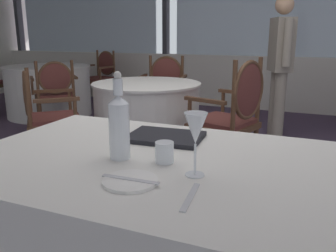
{
  "coord_description": "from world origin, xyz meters",
  "views": [
    {
      "loc": [
        0.83,
        -2.27,
        1.19
      ],
      "look_at": [
        0.3,
        -1.01,
        0.84
      ],
      "focal_mm": 37.99,
      "sensor_mm": 36.0,
      "label": 1
    }
  ],
  "objects_px": {
    "water_tumbler": "(164,152)",
    "dining_chair_2_1": "(55,90)",
    "water_bottle": "(119,125)",
    "dining_chair_0_1": "(165,87)",
    "side_plate": "(130,181)",
    "menu_book": "(165,137)",
    "dining_chair_2_2": "(101,74)",
    "wine_glass": "(196,130)",
    "diner_person_0": "(280,60)",
    "dining_chair_0_2": "(44,111)",
    "dining_chair_0_0": "(234,111)"
  },
  "relations": [
    {
      "from": "water_tumbler",
      "to": "dining_chair_2_1",
      "type": "bearing_deg",
      "value": 136.54
    },
    {
      "from": "water_bottle",
      "to": "dining_chair_0_1",
      "type": "bearing_deg",
      "value": 110.02
    },
    {
      "from": "side_plate",
      "to": "menu_book",
      "type": "height_order",
      "value": "menu_book"
    },
    {
      "from": "dining_chair_2_1",
      "to": "dining_chair_2_2",
      "type": "xyz_separation_m",
      "value": [
        -0.48,
        1.75,
        0.01
      ]
    },
    {
      "from": "wine_glass",
      "to": "dining_chair_2_2",
      "type": "bearing_deg",
      "value": 126.47
    },
    {
      "from": "water_tumbler",
      "to": "diner_person_0",
      "type": "bearing_deg",
      "value": 88.31
    },
    {
      "from": "side_plate",
      "to": "dining_chair_0_2",
      "type": "distance_m",
      "value": 2.26
    },
    {
      "from": "wine_glass",
      "to": "dining_chair_2_2",
      "type": "height_order",
      "value": "wine_glass"
    },
    {
      "from": "dining_chair_0_2",
      "to": "dining_chair_2_1",
      "type": "bearing_deg",
      "value": 82.88
    },
    {
      "from": "dining_chair_0_2",
      "to": "diner_person_0",
      "type": "height_order",
      "value": "diner_person_0"
    },
    {
      "from": "dining_chair_0_0",
      "to": "diner_person_0",
      "type": "distance_m",
      "value": 1.5
    },
    {
      "from": "side_plate",
      "to": "dining_chair_2_1",
      "type": "relative_size",
      "value": 0.2
    },
    {
      "from": "dining_chair_0_2",
      "to": "dining_chair_2_1",
      "type": "height_order",
      "value": "dining_chair_0_2"
    },
    {
      "from": "water_bottle",
      "to": "wine_glass",
      "type": "bearing_deg",
      "value": -9.52
    },
    {
      "from": "wine_glass",
      "to": "dining_chair_0_0",
      "type": "bearing_deg",
      "value": 97.99
    },
    {
      "from": "menu_book",
      "to": "diner_person_0",
      "type": "distance_m",
      "value": 2.84
    },
    {
      "from": "dining_chair_0_1",
      "to": "diner_person_0",
      "type": "xyz_separation_m",
      "value": [
        1.31,
        0.25,
        0.35
      ]
    },
    {
      "from": "side_plate",
      "to": "dining_chair_2_2",
      "type": "height_order",
      "value": "dining_chair_2_2"
    },
    {
      "from": "water_bottle",
      "to": "wine_glass",
      "type": "distance_m",
      "value": 0.32
    },
    {
      "from": "side_plate",
      "to": "menu_book",
      "type": "xyz_separation_m",
      "value": [
        -0.08,
        0.48,
        0.01
      ]
    },
    {
      "from": "side_plate",
      "to": "dining_chair_0_1",
      "type": "height_order",
      "value": "dining_chair_0_1"
    },
    {
      "from": "dining_chair_0_0",
      "to": "dining_chair_2_2",
      "type": "height_order",
      "value": "dining_chair_0_0"
    },
    {
      "from": "dining_chair_2_2",
      "to": "dining_chair_0_2",
      "type": "bearing_deg",
      "value": 38.1
    },
    {
      "from": "water_bottle",
      "to": "dining_chair_0_0",
      "type": "relative_size",
      "value": 0.32
    },
    {
      "from": "menu_book",
      "to": "dining_chair_2_2",
      "type": "distance_m",
      "value": 4.71
    },
    {
      "from": "water_tumbler",
      "to": "dining_chair_2_2",
      "type": "distance_m",
      "value": 4.99
    },
    {
      "from": "water_tumbler",
      "to": "dining_chair_2_2",
      "type": "height_order",
      "value": "dining_chair_2_2"
    },
    {
      "from": "water_bottle",
      "to": "diner_person_0",
      "type": "distance_m",
      "value": 3.13
    },
    {
      "from": "dining_chair_0_1",
      "to": "dining_chair_0_2",
      "type": "xyz_separation_m",
      "value": [
        -0.49,
        -1.56,
        -0.03
      ]
    },
    {
      "from": "dining_chair_0_2",
      "to": "menu_book",
      "type": "bearing_deg",
      "value": -75.15
    },
    {
      "from": "dining_chair_0_1",
      "to": "dining_chair_2_1",
      "type": "bearing_deg",
      "value": -78.3
    },
    {
      "from": "dining_chair_0_0",
      "to": "dining_chair_0_1",
      "type": "distance_m",
      "value": 1.65
    },
    {
      "from": "dining_chair_0_1",
      "to": "dining_chair_2_2",
      "type": "distance_m",
      "value": 2.07
    },
    {
      "from": "dining_chair_2_1",
      "to": "diner_person_0",
      "type": "distance_m",
      "value": 2.67
    },
    {
      "from": "side_plate",
      "to": "water_bottle",
      "type": "bearing_deg",
      "value": 127.69
    },
    {
      "from": "diner_person_0",
      "to": "water_bottle",
      "type": "bearing_deg",
      "value": -116.22
    },
    {
      "from": "dining_chair_0_1",
      "to": "dining_chair_2_1",
      "type": "distance_m",
      "value": 1.33
    },
    {
      "from": "water_bottle",
      "to": "diner_person_0",
      "type": "xyz_separation_m",
      "value": [
        0.26,
        3.12,
        0.04
      ]
    },
    {
      "from": "wine_glass",
      "to": "dining_chair_2_2",
      "type": "relative_size",
      "value": 0.23
    },
    {
      "from": "water_tumbler",
      "to": "menu_book",
      "type": "height_order",
      "value": "water_tumbler"
    },
    {
      "from": "side_plate",
      "to": "dining_chair_2_2",
      "type": "xyz_separation_m",
      "value": [
        -2.88,
        4.26,
        -0.21
      ]
    },
    {
      "from": "side_plate",
      "to": "diner_person_0",
      "type": "distance_m",
      "value": 3.31
    },
    {
      "from": "water_tumbler",
      "to": "dining_chair_0_0",
      "type": "xyz_separation_m",
      "value": [
        -0.1,
        1.64,
        -0.18
      ]
    },
    {
      "from": "wine_glass",
      "to": "water_tumbler",
      "type": "relative_size",
      "value": 2.77
    },
    {
      "from": "dining_chair_2_1",
      "to": "dining_chair_2_2",
      "type": "bearing_deg",
      "value": -30.08
    },
    {
      "from": "water_tumbler",
      "to": "dining_chair_0_1",
      "type": "relative_size",
      "value": 0.08
    },
    {
      "from": "water_tumbler",
      "to": "diner_person_0",
      "type": "height_order",
      "value": "diner_person_0"
    },
    {
      "from": "side_plate",
      "to": "menu_book",
      "type": "bearing_deg",
      "value": 100.03
    },
    {
      "from": "water_bottle",
      "to": "dining_chair_0_2",
      "type": "height_order",
      "value": "water_bottle"
    },
    {
      "from": "water_bottle",
      "to": "side_plate",
      "type": "bearing_deg",
      "value": -52.31
    }
  ]
}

